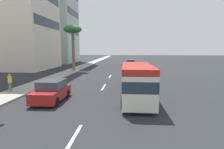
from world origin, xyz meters
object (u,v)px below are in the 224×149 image
Objects in this scene: pedestrian_near_lamp at (10,82)px; car_fourth at (130,63)px; minibus_lead at (137,81)px; palm_tree at (73,32)px; van_second at (134,72)px; car_third at (52,91)px.

car_fourth is at bearing 25.23° from pedestrian_near_lamp.
pedestrian_near_lamp is (1.96, 11.66, -0.52)m from minibus_lead.
van_second is at bearing -138.87° from palm_tree.
car_fourth is at bearing 166.95° from car_third.
car_fourth is 29.66m from pedestrian_near_lamp.
van_second is (7.26, -0.07, -0.19)m from minibus_lead.
car_third is at bearing -66.81° from pedestrian_near_lamp.
palm_tree reaches higher than car_third.
van_second is 1.17× the size of car_third.
pedestrian_near_lamp is (2.39, 4.99, 0.28)m from car_third.
van_second reaches higher than car_fourth.
car_fourth is 2.90× the size of pedestrian_near_lamp.
pedestrian_near_lamp is at bearing 114.32° from van_second.
pedestrian_near_lamp is 0.20× the size of palm_tree.
car_third is at bearing 138.74° from van_second.
car_fourth is 0.57× the size of palm_tree.
pedestrian_near_lamp is 18.62m from palm_tree.
palm_tree is at bearing 131.95° from car_fourth.
car_fourth is at bearing -0.29° from van_second.
van_second is 10.25m from car_third.
car_fourth reaches higher than car_third.
car_third is 2.48× the size of pedestrian_near_lamp.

